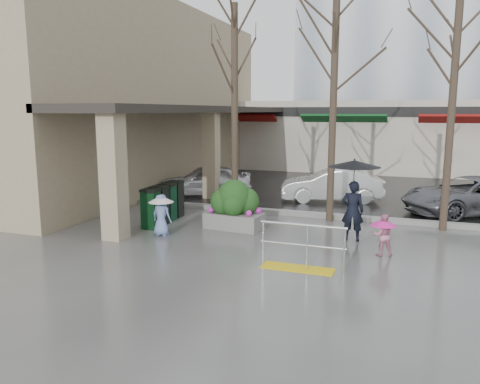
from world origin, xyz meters
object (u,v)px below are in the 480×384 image
Objects in this scene: child_blue at (161,211)px; car_b at (331,185)px; woman at (353,188)px; news_boxes at (164,204)px; tree_west at (235,59)px; handrail at (301,253)px; child_pink at (383,231)px; tree_midwest at (335,50)px; planter at (234,205)px; tree_mideast at (456,58)px; car_c at (470,196)px; car_a at (206,180)px.

car_b is (3.62, 6.69, -0.07)m from child_blue.
woman is 1.03× the size of news_boxes.
tree_west is 1.78× the size of car_b.
handrail is 2.32m from child_pink.
tree_midwest is 6.87× the size of child_pink.
car_b reaches higher than child_blue.
woman is 2.17× the size of child_pink.
tree_mideast is at bearing 18.25° from planter.
car_c reaches higher than child_pink.
car_a reaches higher than child_blue.
child_blue is (-5.05, -1.28, -0.71)m from woman.
planter reaches higher than car_a.
tree_midwest is 3.17× the size of woman.
woman is 0.49× the size of car_c.
woman is 5.82m from car_c.
car_c reaches higher than child_blue.
tree_midwest is 6.80m from car_c.
tree_west is (-3.36, 4.80, 4.71)m from handrail.
woman is at bearing -1.35° from car_b.
child_blue is 0.26× the size of car_c.
tree_west is 4.84m from planter.
news_boxes is 0.58× the size of car_a.
handrail is 0.42× the size of car_c.
tree_west reaches higher than news_boxes.
woman reaches higher than car_a.
planter is (-3.42, 0.15, -0.72)m from woman.
planter reaches higher than news_boxes.
car_c is (7.44, 2.67, -4.45)m from tree_west.
tree_west is 5.16m from news_boxes.
planter is at bearing -36.90° from car_b.
tree_mideast reaches higher than child_pink.
tree_mideast is 5.09m from car_c.
child_blue is 7.60m from car_b.
woman is 8.17m from car_a.
woman is at bearing -2.47° from planter.
tree_west is 0.97× the size of tree_midwest.
tree_midwest is 6.98m from news_boxes.
tree_mideast is at bearing 10.85° from news_boxes.
child_pink is at bearing -16.23° from planter.
child_pink is 9.48m from car_a.
car_b is 0.84× the size of car_c.
woman is 0.58× the size of car_b.
tree_midwest is at bearing -7.68° from car_b.
tree_west is 5.58m from child_blue.
woman is 5.26m from child_blue.
child_blue is (-4.12, -3.34, -4.53)m from tree_midwest.
child_blue is at bearing -14.49° from child_pink.
child_pink is at bearing 121.19° from woman.
child_blue is 0.32× the size of car_a.
woman is 1.26× the size of planter.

